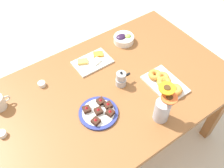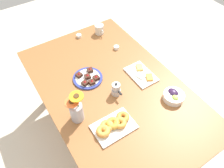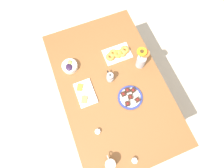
# 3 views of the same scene
# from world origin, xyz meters

# --- Properties ---
(ground_plane) EXTENTS (6.00, 6.00, 0.00)m
(ground_plane) POSITION_xyz_m (0.00, 0.00, 0.00)
(ground_plane) COLOR beige
(dining_table) EXTENTS (1.60, 1.00, 0.74)m
(dining_table) POSITION_xyz_m (0.00, 0.00, 0.65)
(dining_table) COLOR brown
(dining_table) RESTS_ON ground_plane
(coffee_mug) EXTENTS (0.12, 0.09, 0.09)m
(coffee_mug) POSITION_xyz_m (-0.64, 0.27, 0.79)
(coffee_mug) COLOR beige
(coffee_mug) RESTS_ON dining_table
(grape_bowl) EXTENTS (0.15, 0.15, 0.07)m
(grape_bowl) POSITION_xyz_m (0.33, 0.32, 0.77)
(grape_bowl) COLOR white
(grape_bowl) RESTS_ON dining_table
(cheese_platter) EXTENTS (0.26, 0.17, 0.03)m
(cheese_platter) POSITION_xyz_m (0.02, 0.27, 0.75)
(cheese_platter) COLOR white
(cheese_platter) RESTS_ON dining_table
(croissant_platter) EXTENTS (0.19, 0.28, 0.05)m
(croissant_platter) POSITION_xyz_m (0.29, -0.18, 0.76)
(croissant_platter) COLOR white
(croissant_platter) RESTS_ON dining_table
(jam_cup_honey) EXTENTS (0.05, 0.05, 0.03)m
(jam_cup_honey) POSITION_xyz_m (-0.36, 0.28, 0.76)
(jam_cup_honey) COLOR white
(jam_cup_honey) RESTS_ON dining_table
(jam_cup_berry) EXTENTS (0.05, 0.05, 0.03)m
(jam_cup_berry) POSITION_xyz_m (-0.70, 0.07, 0.76)
(jam_cup_berry) COLOR white
(jam_cup_berry) RESTS_ON dining_table
(dessert_plate) EXTENTS (0.24, 0.24, 0.05)m
(dessert_plate) POSITION_xyz_m (-0.18, -0.11, 0.75)
(dessert_plate) COLOR navy
(dessert_plate) RESTS_ON dining_table
(flower_vase) EXTENTS (0.10, 0.12, 0.26)m
(flower_vase) POSITION_xyz_m (0.10, -0.35, 0.83)
(flower_vase) COLOR #B2B2BC
(flower_vase) RESTS_ON dining_table
(moka_pot) EXTENTS (0.11, 0.07, 0.12)m
(moka_pot) POSITION_xyz_m (0.07, -0.01, 0.79)
(moka_pot) COLOR #B7B7BC
(moka_pot) RESTS_ON dining_table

